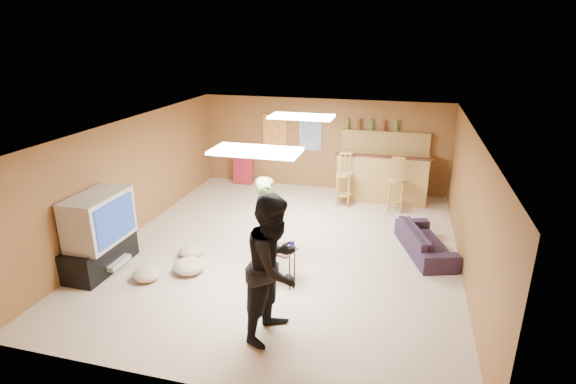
% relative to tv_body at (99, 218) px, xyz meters
% --- Properties ---
extents(ground, '(7.00, 7.00, 0.00)m').
position_rel_tv_body_xyz_m(ground, '(2.65, 1.50, -0.90)').
color(ground, tan).
rests_on(ground, ground).
extents(ceiling, '(6.00, 7.00, 0.02)m').
position_rel_tv_body_xyz_m(ceiling, '(2.65, 1.50, 1.30)').
color(ceiling, silver).
rests_on(ceiling, ground).
extents(wall_back, '(6.00, 0.02, 2.20)m').
position_rel_tv_body_xyz_m(wall_back, '(2.65, 5.00, 0.20)').
color(wall_back, brown).
rests_on(wall_back, ground).
extents(wall_front, '(6.00, 0.02, 2.20)m').
position_rel_tv_body_xyz_m(wall_front, '(2.65, -2.00, 0.20)').
color(wall_front, brown).
rests_on(wall_front, ground).
extents(wall_left, '(0.02, 7.00, 2.20)m').
position_rel_tv_body_xyz_m(wall_left, '(-0.35, 1.50, 0.20)').
color(wall_left, brown).
rests_on(wall_left, ground).
extents(wall_right, '(0.02, 7.00, 2.20)m').
position_rel_tv_body_xyz_m(wall_right, '(5.65, 1.50, 0.20)').
color(wall_right, brown).
rests_on(wall_right, ground).
extents(tv_stand, '(0.55, 1.30, 0.50)m').
position_rel_tv_body_xyz_m(tv_stand, '(-0.07, 0.00, -0.65)').
color(tv_stand, black).
rests_on(tv_stand, ground).
extents(dvd_box, '(0.35, 0.50, 0.08)m').
position_rel_tv_body_xyz_m(dvd_box, '(0.15, 0.00, -0.75)').
color(dvd_box, '#B2B2B7').
rests_on(dvd_box, tv_stand).
extents(tv_body, '(0.60, 1.10, 0.80)m').
position_rel_tv_body_xyz_m(tv_body, '(0.00, 0.00, 0.00)').
color(tv_body, '#B2B2B7').
rests_on(tv_body, tv_stand).
extents(tv_screen, '(0.02, 0.95, 0.65)m').
position_rel_tv_body_xyz_m(tv_screen, '(0.31, 0.00, 0.00)').
color(tv_screen, navy).
rests_on(tv_screen, tv_body).
extents(bar_counter, '(2.00, 0.60, 1.10)m').
position_rel_tv_body_xyz_m(bar_counter, '(4.15, 4.45, -0.35)').
color(bar_counter, olive).
rests_on(bar_counter, ground).
extents(bar_lip, '(2.10, 0.12, 0.05)m').
position_rel_tv_body_xyz_m(bar_lip, '(4.15, 4.20, 0.20)').
color(bar_lip, '#3C1B13').
rests_on(bar_lip, bar_counter).
extents(bar_shelf, '(2.00, 0.18, 0.05)m').
position_rel_tv_body_xyz_m(bar_shelf, '(4.15, 4.90, 0.60)').
color(bar_shelf, olive).
rests_on(bar_shelf, bar_backing).
extents(bar_backing, '(2.00, 0.14, 0.60)m').
position_rel_tv_body_xyz_m(bar_backing, '(4.15, 4.92, 0.30)').
color(bar_backing, olive).
rests_on(bar_backing, bar_counter).
extents(poster_left, '(0.60, 0.03, 0.85)m').
position_rel_tv_body_xyz_m(poster_left, '(1.45, 4.96, 0.45)').
color(poster_left, '#BF3F26').
rests_on(poster_left, wall_back).
extents(poster_right, '(0.55, 0.03, 0.80)m').
position_rel_tv_body_xyz_m(poster_right, '(2.35, 4.96, 0.45)').
color(poster_right, '#334C99').
rests_on(poster_right, wall_back).
extents(folding_chair_stack, '(0.50, 0.26, 0.91)m').
position_rel_tv_body_xyz_m(folding_chair_stack, '(0.65, 4.80, -0.45)').
color(folding_chair_stack, maroon).
rests_on(folding_chair_stack, ground).
extents(ceiling_panel_front, '(1.20, 0.60, 0.04)m').
position_rel_tv_body_xyz_m(ceiling_panel_front, '(2.65, 0.00, 1.27)').
color(ceiling_panel_front, white).
rests_on(ceiling_panel_front, ceiling).
extents(ceiling_panel_back, '(1.20, 0.60, 0.04)m').
position_rel_tv_body_xyz_m(ceiling_panel_back, '(2.65, 2.70, 1.27)').
color(ceiling_panel_back, white).
rests_on(ceiling_panel_back, ceiling).
extents(person_olive, '(0.44, 0.63, 1.64)m').
position_rel_tv_body_xyz_m(person_olive, '(2.64, 0.55, -0.08)').
color(person_olive, '#556339').
rests_on(person_olive, ground).
extents(person_black, '(0.91, 1.06, 1.90)m').
position_rel_tv_body_xyz_m(person_black, '(3.15, -0.87, 0.05)').
color(person_black, black).
rests_on(person_black, ground).
extents(sofa, '(1.10, 1.72, 0.47)m').
position_rel_tv_body_xyz_m(sofa, '(5.08, 1.93, -0.67)').
color(sofa, black).
rests_on(sofa, ground).
extents(tray_table, '(0.54, 0.48, 0.59)m').
position_rel_tv_body_xyz_m(tray_table, '(2.88, 0.31, -0.60)').
color(tray_table, '#3C1B13').
rests_on(tray_table, ground).
extents(cup_red_near, '(0.11, 0.11, 0.12)m').
position_rel_tv_body_xyz_m(cup_red_near, '(2.78, 0.34, -0.25)').
color(cup_red_near, red).
rests_on(cup_red_near, tray_table).
extents(cup_red_far, '(0.08, 0.08, 0.10)m').
position_rel_tv_body_xyz_m(cup_red_far, '(2.94, 0.23, -0.26)').
color(cup_red_far, red).
rests_on(cup_red_far, tray_table).
extents(cup_blue, '(0.09, 0.09, 0.11)m').
position_rel_tv_body_xyz_m(cup_blue, '(3.05, 0.42, -0.26)').
color(cup_blue, navy).
rests_on(cup_blue, tray_table).
extents(bar_stool_left, '(0.53, 0.53, 1.28)m').
position_rel_tv_body_xyz_m(bar_stool_left, '(3.35, 3.89, -0.26)').
color(bar_stool_left, olive).
rests_on(bar_stool_left, ground).
extents(bar_stool_right, '(0.48, 0.48, 1.34)m').
position_rel_tv_body_xyz_m(bar_stool_right, '(4.49, 3.80, -0.23)').
color(bar_stool_right, olive).
rests_on(bar_stool_right, ground).
extents(cushion_near_tv, '(0.59, 0.59, 0.23)m').
position_rel_tv_body_xyz_m(cushion_near_tv, '(1.38, 0.25, -0.78)').
color(cushion_near_tv, tan).
rests_on(cushion_near_tv, ground).
extents(cushion_mid, '(0.54, 0.54, 0.19)m').
position_rel_tv_body_xyz_m(cushion_mid, '(1.16, 0.76, -0.80)').
color(cushion_mid, tan).
rests_on(cushion_mid, ground).
extents(cushion_far, '(0.48, 0.48, 0.20)m').
position_rel_tv_body_xyz_m(cushion_far, '(0.84, -0.13, -0.80)').
color(cushion_far, tan).
rests_on(cushion_far, ground).
extents(bottle_row, '(1.20, 0.08, 0.26)m').
position_rel_tv_body_xyz_m(bottle_row, '(3.81, 4.88, 0.75)').
color(bottle_row, '#3F7233').
rests_on(bottle_row, bar_shelf).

